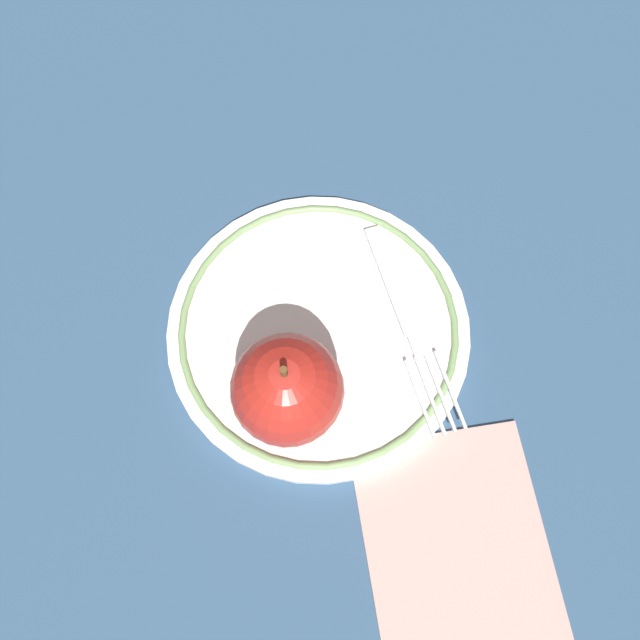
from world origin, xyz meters
name	(u,v)px	position (x,y,z in m)	size (l,w,h in m)	color
ground_plane	(327,328)	(0.00, 0.00, 0.00)	(2.00, 2.00, 0.00)	#304D6B
plate	(320,332)	(0.00, 0.01, 0.01)	(0.24, 0.24, 0.01)	white
apple_red_whole	(287,390)	(-0.05, 0.05, 0.05)	(0.08, 0.08, 0.09)	#AE251C
fork	(406,319)	(-0.02, -0.06, 0.02)	(0.18, 0.05, 0.00)	silver
napkin_folded	(456,540)	(-0.18, -0.01, 0.00)	(0.15, 0.13, 0.01)	#CB9A90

